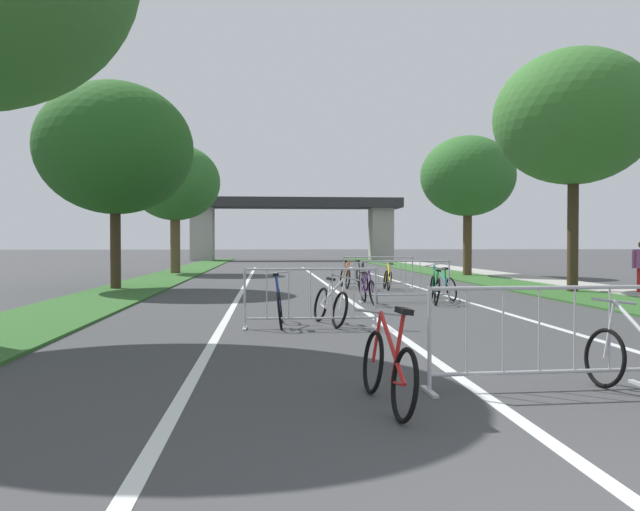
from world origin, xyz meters
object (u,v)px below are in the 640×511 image
tree_right_maple_mid (468,177)px  crowd_barrier_second (311,299)px  tree_left_cypress_far (115,148)px  bicycle_purple_6 (367,290)px  crowd_barrier_third (405,281)px  bicycle_teal_9 (443,286)px  crowd_barrier_fourth (378,273)px  tree_left_oak_near (175,183)px  bicycle_yellow_8 (388,279)px  tree_right_pine_far (574,118)px  bicycle_orange_4 (345,277)px  bicycle_green_5 (435,289)px  bicycle_white_7 (330,305)px  bicycle_blue_3 (279,305)px  bicycle_red_0 (388,368)px  bicycle_black_2 (362,278)px  crowd_barrier_nearest (539,338)px

tree_right_maple_mid → crowd_barrier_second: bearing=-116.1°
tree_left_cypress_far → bicycle_purple_6: 9.87m
crowd_barrier_third → bicycle_teal_9: (1.14, 0.59, -0.16)m
crowd_barrier_third → crowd_barrier_fourth: bearing=88.2°
crowd_barrier_second → crowd_barrier_third: 5.44m
crowd_barrier_third → bicycle_teal_9: 1.29m
tree_left_oak_near → bicycle_yellow_8: size_ratio=3.97×
tree_right_pine_far → bicycle_purple_6: (-6.65, -2.93, -4.86)m
crowd_barrier_second → crowd_barrier_fourth: same height
tree_left_oak_near → bicycle_orange_4: bearing=-54.8°
bicycle_green_5 → bicycle_white_7: size_ratio=0.99×
tree_left_cypress_far → tree_right_maple_mid: tree_left_cypress_far is taller
bicycle_blue_3 → bicycle_yellow_8: 9.21m
bicycle_red_0 → bicycle_yellow_8: bearing=73.9°
bicycle_teal_9 → tree_right_maple_mid: bearing=62.3°
tree_left_cypress_far → tree_left_oak_near: size_ratio=1.05×
bicycle_teal_9 → tree_left_oak_near: bearing=115.0°
tree_left_cypress_far → tree_left_oak_near: tree_left_cypress_far is taller
bicycle_red_0 → bicycle_teal_9: size_ratio=0.97×
tree_right_maple_mid → bicycle_black_2: tree_right_maple_mid is taller
tree_right_pine_far → crowd_barrier_second: 11.95m
tree_left_oak_near → crowd_barrier_second: 20.93m
tree_right_pine_far → bicycle_orange_4: bearing=157.1°
crowd_barrier_nearest → bicycle_teal_9: (1.86, 10.02, -0.16)m
tree_left_cypress_far → crowd_barrier_nearest: (7.56, -14.26, -3.96)m
crowd_barrier_nearest → bicycle_yellow_8: bearing=85.5°
crowd_barrier_second → bicycle_blue_3: crowd_barrier_second is taller
bicycle_green_5 → crowd_barrier_fourth: bearing=103.2°
bicycle_purple_6 → bicycle_yellow_8: size_ratio=1.06×
crowd_barrier_nearest → crowd_barrier_third: size_ratio=1.00×
crowd_barrier_fourth → crowd_barrier_nearest: bearing=-93.5°
crowd_barrier_third → tree_right_pine_far: bearing=23.7°
crowd_barrier_nearest → bicycle_purple_6: 8.98m
bicycle_red_0 → bicycle_white_7: bicycle_white_7 is taller
bicycle_red_0 → bicycle_black_2: size_ratio=0.98×
tree_right_maple_mid → crowd_barrier_third: bearing=-114.6°
bicycle_green_5 → bicycle_blue_3: bearing=-127.2°
tree_right_pine_far → crowd_barrier_second: tree_right_pine_far is taller
bicycle_purple_6 → bicycle_blue_3: bearing=55.4°
tree_left_oak_near → bicycle_black_2: tree_left_oak_near is taller
crowd_barrier_nearest → tree_right_maple_mid: bearing=73.8°
bicycle_green_5 → crowd_barrier_third: bearing=150.5°
crowd_barrier_third → bicycle_purple_6: crowd_barrier_third is taller
bicycle_green_5 → bicycle_purple_6: size_ratio=0.98×
crowd_barrier_fourth → bicycle_blue_3: (-3.38, -9.03, -0.14)m
tree_right_maple_mid → crowd_barrier_third: tree_right_maple_mid is taller
tree_left_oak_near → bicycle_orange_4: size_ratio=3.62×
crowd_barrier_third → bicycle_teal_9: size_ratio=1.39×
tree_left_oak_near → bicycle_white_7: bearing=-73.9°
tree_left_cypress_far → bicycle_orange_4: (7.39, 0.38, -4.12)m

